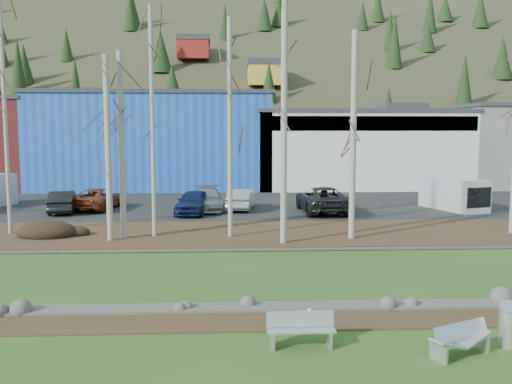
{
  "coord_description": "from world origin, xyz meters",
  "views": [
    {
      "loc": [
        0.38,
        -12.78,
        5.15
      ],
      "look_at": [
        1.59,
        11.16,
        2.5
      ],
      "focal_mm": 40.0,
      "sensor_mm": 36.0,
      "label": 1
    }
  ],
  "objects": [
    {
      "name": "far_bank_rocks",
      "position": [
        0.0,
        11.3,
        0.0
      ],
      "size": [
        80.0,
        0.8,
        0.46
      ],
      "primitive_type": null,
      "color": "#47423D",
      "rests_on": "ground"
    },
    {
      "name": "car_4",
      "position": [
        -1.65,
        20.84,
        0.85
      ],
      "size": [
        2.25,
        4.35,
        1.42
      ],
      "primitive_type": "imported",
      "rotation": [
        0.0,
        0.0,
        -0.14
      ],
      "color": "navy",
      "rests_on": "parking_lot"
    },
    {
      "name": "far_bank",
      "position": [
        0.0,
        14.5,
        0.07
      ],
      "size": [
        80.0,
        7.0,
        0.15
      ],
      "primitive_type": "cube",
      "color": "#382616",
      "rests_on": "ground"
    },
    {
      "name": "litter_bin",
      "position": [
        7.09,
        0.02,
        0.46
      ],
      "size": [
        0.65,
        0.65,
        0.93
      ],
      "primitive_type": "cylinder",
      "rotation": [
        0.0,
        0.0,
        -0.25
      ],
      "color": "silver",
      "rests_on": "ground"
    },
    {
      "name": "birch_6",
      "position": [
        6.09,
        12.88,
        4.84
      ],
      "size": [
        0.28,
        0.28,
        9.38
      ],
      "color": "#A7A396",
      "rests_on": "far_bank"
    },
    {
      "name": "building_white",
      "position": [
        12.0,
        38.98,
        3.41
      ],
      "size": [
        18.36,
        12.24,
        6.8
      ],
      "color": "silver",
      "rests_on": "ground"
    },
    {
      "name": "near_bank_rocks",
      "position": [
        0.0,
        3.1,
        0.0
      ],
      "size": [
        80.0,
        0.8,
        0.5
      ],
      "primitive_type": null,
      "color": "#47423D",
      "rests_on": "ground"
    },
    {
      "name": "dirt_strip",
      "position": [
        0.0,
        2.1,
        0.01
      ],
      "size": [
        80.0,
        1.8,
        0.03
      ],
      "primitive_type": "cube",
      "color": "#382616",
      "rests_on": "ground"
    },
    {
      "name": "seagull",
      "position": [
        2.44,
        2.07,
        0.18
      ],
      "size": [
        0.46,
        0.21,
        0.33
      ],
      "rotation": [
        0.0,
        0.0,
        0.0
      ],
      "color": "gold",
      "rests_on": "ground"
    },
    {
      "name": "building_blue",
      "position": [
        -6.0,
        39.0,
        4.16
      ],
      "size": [
        20.4,
        12.24,
        8.3
      ],
      "color": "blue",
      "rests_on": "ground"
    },
    {
      "name": "van_white",
      "position": [
        14.57,
        21.8,
        1.12
      ],
      "size": [
        3.18,
        4.85,
        1.96
      ],
      "rotation": [
        0.0,
        0.0,
        0.32
      ],
      "color": "white",
      "rests_on": "parking_lot"
    },
    {
      "name": "car_1",
      "position": [
        -9.52,
        21.77,
        0.81
      ],
      "size": [
        2.04,
        4.21,
        1.33
      ],
      "primitive_type": "imported",
      "rotation": [
        0.0,
        0.0,
        3.3
      ],
      "color": "black",
      "rests_on": "parking_lot"
    },
    {
      "name": "car_2",
      "position": [
        -7.8,
        23.14,
        0.8
      ],
      "size": [
        2.78,
        4.99,
        1.32
      ],
      "primitive_type": "imported",
      "rotation": [
        0.0,
        0.0,
        3.01
      ],
      "color": "#953F1F",
      "rests_on": "parking_lot"
    },
    {
      "name": "car_5",
      "position": [
        1.22,
        22.5,
        0.81
      ],
      "size": [
        1.97,
        4.21,
        1.34
      ],
      "primitive_type": "imported",
      "rotation": [
        0.0,
        0.0,
        3.0
      ],
      "color": "#ACADAE",
      "rests_on": "parking_lot"
    },
    {
      "name": "birch_0",
      "position": [
        -10.09,
        14.87,
        5.8
      ],
      "size": [
        0.19,
        0.19,
        11.29
      ],
      "color": "#A7A396",
      "rests_on": "far_bank"
    },
    {
      "name": "birch_4",
      "position": [
        0.5,
        13.56,
        5.17
      ],
      "size": [
        0.22,
        0.22,
        10.03
      ],
      "color": "#A7A396",
      "rests_on": "far_bank"
    },
    {
      "name": "dirt_mound",
      "position": [
        -8.11,
        14.01,
        0.42
      ],
      "size": [
        2.73,
        1.93,
        0.54
      ],
      "primitive_type": "ellipsoid",
      "color": "black",
      "rests_on": "far_bank"
    },
    {
      "name": "car_6",
      "position": [
        6.1,
        21.11,
        0.92
      ],
      "size": [
        2.81,
        5.7,
        1.56
      ],
      "primitive_type": "imported",
      "rotation": [
        0.0,
        0.0,
        3.18
      ],
      "color": "#262527",
      "rests_on": "parking_lot"
    },
    {
      "name": "bench_intact",
      "position": [
        2.11,
        0.27,
        0.41
      ],
      "size": [
        1.63,
        0.52,
        0.81
      ],
      "rotation": [
        0.0,
        0.0,
        0.01
      ],
      "color": "silver",
      "rests_on": "ground"
    },
    {
      "name": "birch_5",
      "position": [
        2.84,
        11.91,
        5.83
      ],
      "size": [
        0.27,
        0.27,
        11.37
      ],
      "color": "#A7A396",
      "rests_on": "far_bank"
    },
    {
      "name": "bench_damaged",
      "position": [
        5.69,
        -0.46,
        0.36
      ],
      "size": [
        1.66,
        1.16,
        0.71
      ],
      "rotation": [
        0.0,
        0.0,
        0.45
      ],
      "color": "silver",
      "rests_on": "ground"
    },
    {
      "name": "car_3",
      "position": [
        -0.92,
        22.41,
        0.83
      ],
      "size": [
        2.06,
        4.8,
        1.38
      ],
      "primitive_type": "imported",
      "rotation": [
        0.0,
        0.0,
        0.03
      ],
      "color": "gray",
      "rests_on": "parking_lot"
    },
    {
      "name": "birch_1",
      "position": [
        -4.41,
        13.4,
        4.39
      ],
      "size": [
        0.27,
        0.27,
        8.48
      ],
      "color": "#A7A396",
      "rests_on": "far_bank"
    },
    {
      "name": "birch_2",
      "position": [
        -3.07,
        13.88,
        5.44
      ],
      "size": [
        0.2,
        0.2,
        10.57
      ],
      "color": "#A7A396",
      "rests_on": "far_bank"
    },
    {
      "name": "birch_3",
      "position": [
        -4.92,
        12.9,
        4.28
      ],
      "size": [
        0.27,
        0.27,
        8.25
      ],
      "color": "#A7A396",
      "rests_on": "far_bank"
    },
    {
      "name": "hillside",
      "position": [
        0.0,
        84.0,
        17.5
      ],
      "size": [
        160.0,
        72.0,
        35.0
      ],
      "primitive_type": null,
      "color": "#322F1F",
      "rests_on": "ground"
    },
    {
      "name": "river",
      "position": [
        0.0,
        7.2,
        0.0
      ],
      "size": [
        80.0,
        8.0,
        0.9
      ],
      "primitive_type": null,
      "color": "black",
      "rests_on": "ground"
    },
    {
      "name": "parking_lot",
      "position": [
        0.0,
        25.0,
        0.07
      ],
      "size": [
        80.0,
        14.0,
        0.14
      ],
      "primitive_type": "cube",
      "color": "black",
      "rests_on": "ground"
    },
    {
      "name": "ground",
      "position": [
        0.0,
        0.0,
        0.0
      ],
      "size": [
        200.0,
        200.0,
        0.0
      ],
      "primitive_type": "plane",
      "color": "#294B19",
      "rests_on": "ground"
    }
  ]
}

